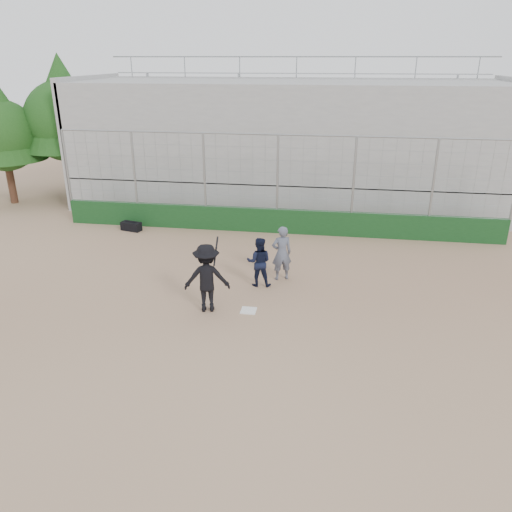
# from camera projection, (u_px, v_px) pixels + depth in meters

# --- Properties ---
(ground) EXTENTS (90.00, 90.00, 0.00)m
(ground) POSITION_uv_depth(u_px,v_px,m) (249.00, 311.00, 14.35)
(ground) COLOR #805E45
(ground) RESTS_ON ground
(home_plate) EXTENTS (0.44, 0.44, 0.02)m
(home_plate) POSITION_uv_depth(u_px,v_px,m) (249.00, 311.00, 14.35)
(home_plate) COLOR white
(home_plate) RESTS_ON ground
(backstop) EXTENTS (18.10, 0.25, 4.04)m
(backstop) POSITION_uv_depth(u_px,v_px,m) (277.00, 210.00, 20.41)
(backstop) COLOR #123816
(backstop) RESTS_ON ground
(bleachers) EXTENTS (20.25, 6.70, 6.98)m
(bleachers) POSITION_uv_depth(u_px,v_px,m) (289.00, 142.00, 24.22)
(bleachers) COLOR gray
(bleachers) RESTS_ON ground
(tree_left) EXTENTS (4.48, 4.48, 7.00)m
(tree_left) POSITION_uv_depth(u_px,v_px,m) (64.00, 110.00, 24.37)
(tree_left) COLOR #3B2615
(tree_left) RESTS_ON ground
(tree_right) EXTENTS (3.84, 3.84, 6.00)m
(tree_right) POSITION_uv_depth(u_px,v_px,m) (1.00, 126.00, 23.59)
(tree_right) COLOR #3C2215
(tree_right) RESTS_ON ground
(batter_at_plate) EXTENTS (1.42, 0.98, 2.13)m
(batter_at_plate) POSITION_uv_depth(u_px,v_px,m) (207.00, 278.00, 14.06)
(batter_at_plate) COLOR black
(batter_at_plate) RESTS_ON ground
(catcher_crouched) EXTENTS (0.82, 0.66, 1.10)m
(catcher_crouched) POSITION_uv_depth(u_px,v_px,m) (259.00, 270.00, 15.73)
(catcher_crouched) COLOR black
(catcher_crouched) RESTS_ON ground
(umpire) EXTENTS (0.78, 0.66, 1.64)m
(umpire) POSITION_uv_depth(u_px,v_px,m) (282.00, 256.00, 16.11)
(umpire) COLOR #535969
(umpire) RESTS_ON ground
(equipment_bag) EXTENTS (0.91, 0.56, 0.40)m
(equipment_bag) POSITION_uv_depth(u_px,v_px,m) (131.00, 226.00, 20.93)
(equipment_bag) COLOR black
(equipment_bag) RESTS_ON ground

